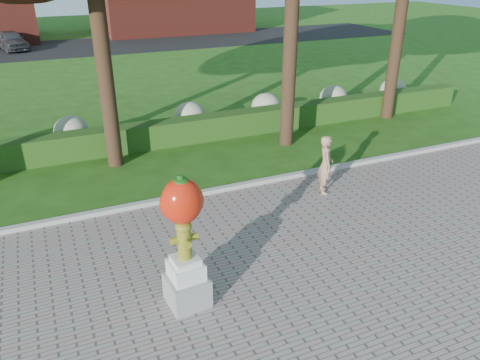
{
  "coord_description": "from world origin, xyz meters",
  "views": [
    {
      "loc": [
        -3.76,
        -7.25,
        5.53
      ],
      "look_at": [
        -0.14,
        1.0,
        1.29
      ],
      "focal_mm": 35.0,
      "sensor_mm": 36.0,
      "label": 1
    }
  ],
  "objects": [
    {
      "name": "hydrant_sculpture",
      "position": [
        -1.97,
        -0.86,
        1.35
      ],
      "size": [
        0.73,
        0.73,
        2.48
      ],
      "rotation": [
        0.0,
        0.0,
        0.09
      ],
      "color": "gray",
      "rests_on": "walkway"
    },
    {
      "name": "lawn_hedge",
      "position": [
        0.0,
        7.0,
        0.4
      ],
      "size": [
        24.0,
        0.7,
        0.8
      ],
      "primitive_type": "cube",
      "color": "#1F4012",
      "rests_on": "ground"
    },
    {
      "name": "street",
      "position": [
        0.0,
        28.0,
        0.01
      ],
      "size": [
        50.0,
        8.0,
        0.02
      ],
      "primitive_type": "cube",
      "color": "black",
      "rests_on": "ground"
    },
    {
      "name": "hydrangea_row",
      "position": [
        0.57,
        8.0,
        0.55
      ],
      "size": [
        20.1,
        1.1,
        0.99
      ],
      "color": "#97A17B",
      "rests_on": "ground"
    },
    {
      "name": "woman",
      "position": [
        2.62,
        1.88,
        0.81
      ],
      "size": [
        0.55,
        0.66,
        1.55
      ],
      "primitive_type": "imported",
      "rotation": [
        0.0,
        0.0,
        1.21
      ],
      "color": "tan",
      "rests_on": "walkway"
    },
    {
      "name": "parked_car",
      "position": [
        -4.85,
        28.59,
        0.66
      ],
      "size": [
        2.48,
        4.0,
        1.27
      ],
      "primitive_type": "imported",
      "rotation": [
        0.0,
        0.0,
        0.28
      ],
      "color": "#3E3F46",
      "rests_on": "street"
    },
    {
      "name": "ground",
      "position": [
        0.0,
        0.0,
        0.0
      ],
      "size": [
        100.0,
        100.0,
        0.0
      ],
      "primitive_type": "plane",
      "color": "#264C13",
      "rests_on": "ground"
    },
    {
      "name": "curb",
      "position": [
        0.0,
        3.0,
        0.07
      ],
      "size": [
        40.0,
        0.18,
        0.15
      ],
      "primitive_type": "cube",
      "color": "#ADADA5",
      "rests_on": "ground"
    }
  ]
}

